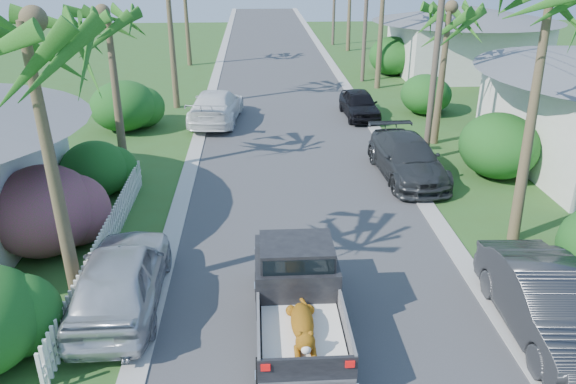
{
  "coord_description": "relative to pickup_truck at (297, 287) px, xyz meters",
  "views": [
    {
      "loc": [
        -1.57,
        -9.08,
        8.37
      ],
      "look_at": [
        -0.64,
        6.69,
        1.4
      ],
      "focal_mm": 35.0,
      "sensor_mm": 36.0,
      "label": 1
    }
  ],
  "objects": [
    {
      "name": "shrub_l_b",
      "position": [
        -7.1,
        3.99,
        0.29
      ],
      "size": [
        3.0,
        3.3,
        2.6
      ],
      "primitive_type": "ellipsoid",
      "color": "#BA1A66",
      "rests_on": "ground"
    },
    {
      "name": "utility_pole_b",
      "position": [
        6.3,
        10.99,
        3.59
      ],
      "size": [
        1.6,
        0.26,
        9.0
      ],
      "color": "brown",
      "rests_on": "ground"
    },
    {
      "name": "pickup_truck",
      "position": [
        0.0,
        0.0,
        0.0
      ],
      "size": [
        1.98,
        5.12,
        2.06
      ],
      "color": "black",
      "rests_on": "ground"
    },
    {
      "name": "curb_left",
      "position": [
        -3.6,
        22.99,
        -0.98
      ],
      "size": [
        0.6,
        100.0,
        0.06
      ],
      "primitive_type": "cube",
      "color": "#A5A39E",
      "rests_on": "ground"
    },
    {
      "name": "shrub_r_c",
      "position": [
        8.2,
        17.99,
        0.04
      ],
      "size": [
        2.6,
        2.86,
        2.1
      ],
      "primitive_type": "ellipsoid",
      "color": "#1D4C15",
      "rests_on": "ground"
    },
    {
      "name": "palm_l_b",
      "position": [
        -6.1,
        9.99,
        5.14
      ],
      "size": [
        4.4,
        4.4,
        7.4
      ],
      "color": "brown",
      "rests_on": "ground"
    },
    {
      "name": "parked_car_rf",
      "position": [
        4.57,
        17.45,
        -0.31
      ],
      "size": [
        1.82,
        4.18,
        1.4
      ],
      "primitive_type": "imported",
      "rotation": [
        0.0,
        0.0,
        0.04
      ],
      "color": "black",
      "rests_on": "ground"
    },
    {
      "name": "palm_l_a",
      "position": [
        -5.5,
        0.99,
        5.92
      ],
      "size": [
        4.4,
        4.4,
        8.2
      ],
      "color": "brown",
      "rests_on": "ground"
    },
    {
      "name": "parked_car_ln",
      "position": [
        -4.3,
        0.95,
        -0.16
      ],
      "size": [
        2.1,
        5.04,
        1.71
      ],
      "primitive_type": "imported",
      "rotation": [
        0.0,
        0.0,
        3.16
      ],
      "color": "silver",
      "rests_on": "ground"
    },
    {
      "name": "road",
      "position": [
        0.7,
        22.99,
        -1.0
      ],
      "size": [
        8.0,
        100.0,
        0.02
      ],
      "primitive_type": "cube",
      "color": "#38383A",
      "rests_on": "ground"
    },
    {
      "name": "parked_car_lf",
      "position": [
        -2.9,
        17.02,
        -0.19
      ],
      "size": [
        2.89,
        5.89,
        1.65
      ],
      "primitive_type": "imported",
      "rotation": [
        0.0,
        0.0,
        3.04
      ],
      "color": "white",
      "rests_on": "ground"
    },
    {
      "name": "parked_car_rn",
      "position": [
        5.7,
        -0.74,
        -0.19
      ],
      "size": [
        1.89,
        5.02,
        1.64
      ],
      "primitive_type": "imported",
      "rotation": [
        0.0,
        0.0,
        -0.03
      ],
      "color": "#27282B",
      "rests_on": "ground"
    },
    {
      "name": "picket_fence",
      "position": [
        -5.3,
        3.49,
        -0.51
      ],
      "size": [
        0.1,
        11.0,
        1.0
      ],
      "primitive_type": "cube",
      "color": "white",
      "rests_on": "ground"
    },
    {
      "name": "house_right_far",
      "position": [
        13.7,
        27.99,
        1.11
      ],
      "size": [
        9.0,
        8.0,
        4.6
      ],
      "color": "silver",
      "rests_on": "ground"
    },
    {
      "name": "ground",
      "position": [
        0.7,
        -2.01,
        -1.01
      ],
      "size": [
        120.0,
        120.0,
        0.0
      ],
      "primitive_type": "plane",
      "color": "#30541F",
      "rests_on": "ground"
    },
    {
      "name": "curb_right",
      "position": [
        5.0,
        22.99,
        -0.98
      ],
      "size": [
        0.6,
        100.0,
        0.06
      ],
      "primitive_type": "cube",
      "color": "#A5A39E",
      "rests_on": "ground"
    },
    {
      "name": "shrub_r_d",
      "position": [
        8.7,
        27.99,
        0.29
      ],
      "size": [
        3.2,
        3.52,
        2.6
      ],
      "primitive_type": "ellipsoid",
      "color": "#1D4C15",
      "rests_on": "ground"
    },
    {
      "name": "utility_pole_c",
      "position": [
        6.3,
        25.99,
        3.59
      ],
      "size": [
        1.6,
        0.26,
        9.0
      ],
      "color": "brown",
      "rests_on": "ground"
    },
    {
      "name": "parked_car_rm",
      "position": [
        4.96,
        9.04,
        -0.23
      ],
      "size": [
        2.48,
        5.47,
        1.55
      ],
      "primitive_type": "imported",
      "rotation": [
        0.0,
        0.0,
        0.06
      ],
      "color": "#2A2D2F",
      "rests_on": "ground"
    },
    {
      "name": "palm_r_b",
      "position": [
        7.3,
        12.99,
        4.94
      ],
      "size": [
        4.4,
        4.4,
        7.2
      ],
      "color": "brown",
      "rests_on": "ground"
    },
    {
      "name": "shrub_l_d",
      "position": [
        -7.3,
        15.99,
        0.19
      ],
      "size": [
        3.2,
        3.52,
        2.4
      ],
      "primitive_type": "ellipsoid",
      "color": "#1D4C15",
      "rests_on": "ground"
    },
    {
      "name": "shrub_r_b",
      "position": [
        8.5,
        8.99,
        0.24
      ],
      "size": [
        3.0,
        3.3,
        2.5
      ],
      "primitive_type": "ellipsoid",
      "color": "#1D4C15",
      "rests_on": "ground"
    },
    {
      "name": "shrub_l_c",
      "position": [
        -6.7,
        7.99,
        -0.01
      ],
      "size": [
        2.4,
        2.64,
        2.0
      ],
      "primitive_type": "ellipsoid",
      "color": "#1D4C15",
      "rests_on": "ground"
    }
  ]
}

